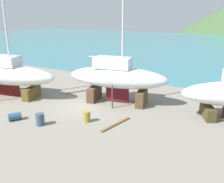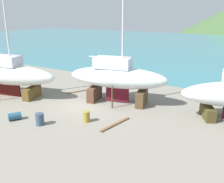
% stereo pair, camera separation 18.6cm
% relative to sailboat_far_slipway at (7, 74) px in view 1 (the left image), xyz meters
% --- Properties ---
extents(ground_plane, '(51.44, 51.44, 0.00)m').
position_rel_sailboat_far_slipway_xyz_m(ground_plane, '(7.85, -1.37, -2.22)').
color(ground_plane, gray).
extents(sea_water, '(167.02, 73.33, 0.01)m').
position_rel_sailboat_far_slipway_xyz_m(sea_water, '(7.85, 48.15, -2.22)').
color(sea_water, teal).
rests_on(sea_water, ground).
extents(sailboat_far_slipway, '(10.52, 5.04, 15.40)m').
position_rel_sailboat_far_slipway_xyz_m(sailboat_far_slipway, '(0.00, 0.00, 0.00)').
color(sailboat_far_slipway, brown).
rests_on(sailboat_far_slipway, ground).
extents(sailboat_small_center, '(9.34, 4.64, 15.21)m').
position_rel_sailboat_far_slipway_xyz_m(sailboat_small_center, '(10.08, 3.75, 0.16)').
color(sailboat_small_center, brown).
rests_on(sailboat_small_center, ground).
extents(barrel_tar_black, '(0.64, 0.64, 0.81)m').
position_rel_sailboat_far_slipway_xyz_m(barrel_tar_black, '(10.27, -1.18, -1.82)').
color(barrel_tar_black, olive).
rests_on(barrel_tar_black, ground).
extents(barrel_by_slipway, '(0.98, 1.09, 0.57)m').
position_rel_sailboat_far_slipway_xyz_m(barrel_by_slipway, '(5.34, -3.73, -1.94)').
color(barrel_by_slipway, '#295470').
rests_on(barrel_by_slipway, ground).
extents(barrel_tipped_left, '(0.72, 0.72, 0.89)m').
position_rel_sailboat_far_slipway_xyz_m(barrel_tipped_left, '(7.69, -3.40, -1.78)').
color(barrel_tipped_left, '#384C62').
rests_on(barrel_tipped_left, ground).
extents(timber_plank_near, '(1.13, 1.92, 0.10)m').
position_rel_sailboat_far_slipway_xyz_m(timber_plank_near, '(4.92, 4.29, -2.17)').
color(timber_plank_near, olive).
rests_on(timber_plank_near, ground).
extents(timber_long_aft, '(0.74, 3.16, 0.11)m').
position_rel_sailboat_far_slipway_xyz_m(timber_long_aft, '(12.44, -0.61, -2.17)').
color(timber_long_aft, brown).
rests_on(timber_long_aft, ground).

